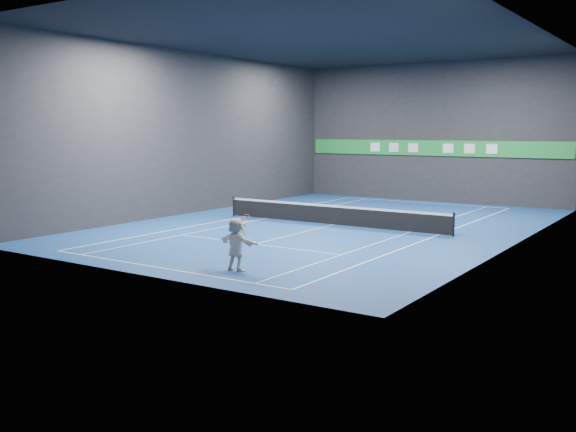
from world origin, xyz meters
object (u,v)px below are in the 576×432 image
Objects in this scene: tennis_ball at (235,198)px; tennis_net at (332,214)px; player at (236,244)px; tennis_racket at (245,220)px.

tennis_ball is 11.07m from tennis_net.
tennis_racket reaches higher than player.
player is 0.14× the size of tennis_net.
tennis_ball is 0.01× the size of tennis_net.
tennis_racket is (2.85, -10.71, 1.20)m from tennis_net.
tennis_racket is at bearing -167.21° from player.
player is 0.92m from tennis_racket.
tennis_racket is at bearing -7.64° from tennis_ball.
tennis_racket is (0.46, -0.06, -0.70)m from tennis_ball.
tennis_net is (-2.49, 10.76, -0.35)m from player.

